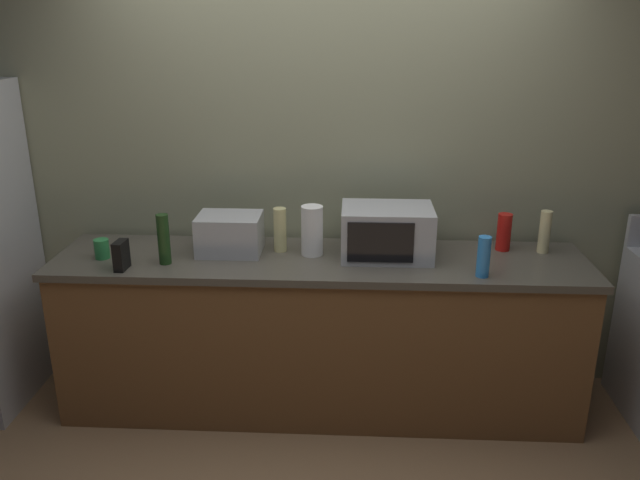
{
  "coord_description": "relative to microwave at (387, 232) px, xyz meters",
  "views": [
    {
      "loc": [
        0.17,
        -2.81,
        2.12
      ],
      "look_at": [
        0.0,
        0.4,
        1.0
      ],
      "focal_mm": 36.2,
      "sensor_mm": 36.0,
      "label": 1
    }
  ],
  "objects": [
    {
      "name": "microwave",
      "position": [
        0.0,
        0.0,
        0.0
      ],
      "size": [
        0.48,
        0.35,
        0.27
      ],
      "color": "#B7BABF",
      "rests_on": "counter_run"
    },
    {
      "name": "bottle_vinegar",
      "position": [
        -0.58,
        0.05,
        -0.01
      ],
      "size": [
        0.07,
        0.07,
        0.24
      ],
      "primitive_type": "cylinder",
      "color": "beige",
      "rests_on": "counter_run"
    },
    {
      "name": "bottle_hot_sauce",
      "position": [
        0.64,
        0.13,
        -0.03
      ],
      "size": [
        0.08,
        0.08,
        0.21
      ],
      "primitive_type": "cylinder",
      "color": "red",
      "rests_on": "counter_run"
    },
    {
      "name": "ground_plane",
      "position": [
        -0.35,
        -0.45,
        -1.04
      ],
      "size": [
        8.0,
        8.0,
        0.0
      ],
      "primitive_type": "plane",
      "color": "#93704C"
    },
    {
      "name": "back_wall",
      "position": [
        -0.35,
        0.36,
        0.31
      ],
      "size": [
        6.4,
        0.1,
        2.7
      ],
      "primitive_type": "cube",
      "color": "gray",
      "rests_on": "ground_plane"
    },
    {
      "name": "paper_towel_roll",
      "position": [
        -0.4,
        0.0,
        0.0
      ],
      "size": [
        0.12,
        0.12,
        0.27
      ],
      "primitive_type": "cylinder",
      "color": "white",
      "rests_on": "counter_run"
    },
    {
      "name": "toaster_oven",
      "position": [
        -0.84,
        0.01,
        -0.03
      ],
      "size": [
        0.34,
        0.26,
        0.21
      ],
      "primitive_type": "cube",
      "color": "#B7BABF",
      "rests_on": "counter_run"
    },
    {
      "name": "bottle_hand_soap",
      "position": [
        0.85,
        0.1,
        -0.02
      ],
      "size": [
        0.06,
        0.06,
        0.23
      ],
      "primitive_type": "cylinder",
      "color": "beige",
      "rests_on": "counter_run"
    },
    {
      "name": "counter_run",
      "position": [
        -0.35,
        -0.05,
        -0.58
      ],
      "size": [
        2.84,
        0.64,
        0.9
      ],
      "color": "brown",
      "rests_on": "ground_plane"
    },
    {
      "name": "mug_green",
      "position": [
        -1.51,
        -0.11,
        -0.08
      ],
      "size": [
        0.08,
        0.08,
        0.1
      ],
      "primitive_type": "cylinder",
      "color": "#2D8C47",
      "rests_on": "counter_run"
    },
    {
      "name": "bottle_spray_cleaner",
      "position": [
        0.46,
        -0.26,
        -0.03
      ],
      "size": [
        0.06,
        0.06,
        0.21
      ],
      "primitive_type": "cylinder",
      "color": "#338CE5",
      "rests_on": "counter_run"
    },
    {
      "name": "cordless_phone",
      "position": [
        -1.35,
        -0.26,
        -0.06
      ],
      "size": [
        0.06,
        0.11,
        0.15
      ],
      "primitive_type": "cube",
      "rotation": [
        0.0,
        0.0,
        -0.05
      ],
      "color": "black",
      "rests_on": "counter_run"
    },
    {
      "name": "bottle_wine",
      "position": [
        -1.15,
        -0.17,
        -0.0
      ],
      "size": [
        0.06,
        0.06,
        0.27
      ],
      "primitive_type": "cylinder",
      "color": "#1E3F19",
      "rests_on": "counter_run"
    }
  ]
}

